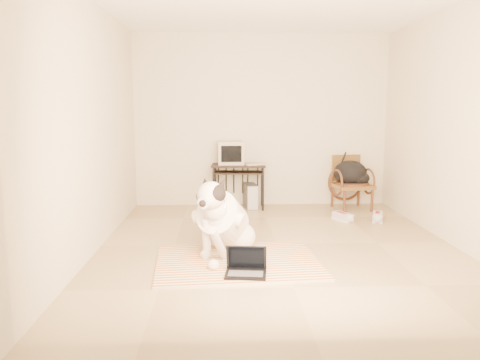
{
  "coord_description": "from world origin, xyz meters",
  "views": [
    {
      "loc": [
        -0.62,
        -5.18,
        1.55
      ],
      "look_at": [
        -0.44,
        -0.44,
        0.82
      ],
      "focal_mm": 35.0,
      "sensor_mm": 36.0,
      "label": 1
    }
  ],
  "objects": [
    {
      "name": "sneaker_left",
      "position": [
        1.05,
        1.1,
        0.05
      ],
      "size": [
        0.26,
        0.34,
        0.11
      ],
      "color": "silver",
      "rests_on": "floor"
    },
    {
      "name": "pc_tower",
      "position": [
        -0.18,
        1.99,
        0.19
      ],
      "size": [
        0.22,
        0.42,
        0.38
      ],
      "color": "#464649",
      "rests_on": "floor"
    },
    {
      "name": "wall_front",
      "position": [
        0.0,
        -2.25,
        1.35
      ],
      "size": [
        4.5,
        0.0,
        4.5
      ],
      "primitive_type": "plane",
      "rotation": [
        -1.57,
        0.0,
        0.0
      ],
      "color": "beige",
      "rests_on": "floor"
    },
    {
      "name": "floor",
      "position": [
        0.0,
        0.0,
        0.0
      ],
      "size": [
        4.5,
        4.5,
        0.0
      ],
      "primitive_type": "plane",
      "color": "tan",
      "rests_on": "ground"
    },
    {
      "name": "wall_left",
      "position": [
        -2.0,
        0.0,
        1.35
      ],
      "size": [
        0.0,
        4.5,
        4.5
      ],
      "primitive_type": "plane",
      "rotation": [
        1.57,
        0.0,
        1.57
      ],
      "color": "beige",
      "rests_on": "floor"
    },
    {
      "name": "backpack",
      "position": [
        1.37,
        1.85,
        0.55
      ],
      "size": [
        0.54,
        0.42,
        0.38
      ],
      "color": "black",
      "rests_on": "rattan_chair"
    },
    {
      "name": "wall_right",
      "position": [
        2.0,
        0.0,
        1.35
      ],
      "size": [
        0.0,
        4.5,
        4.5
      ],
      "primitive_type": "plane",
      "rotation": [
        1.57,
        0.0,
        -1.57
      ],
      "color": "beige",
      "rests_on": "floor"
    },
    {
      "name": "rattan_chair",
      "position": [
        1.37,
        1.88,
        0.41
      ],
      "size": [
        0.63,
        0.61,
        0.82
      ],
      "color": "brown",
      "rests_on": "floor"
    },
    {
      "name": "crt_monitor",
      "position": [
        -0.49,
        2.04,
        0.86
      ],
      "size": [
        0.4,
        0.39,
        0.35
      ],
      "color": "#B8AB90",
      "rests_on": "computer_desk"
    },
    {
      "name": "wall_back",
      "position": [
        0.0,
        2.25,
        1.35
      ],
      "size": [
        4.5,
        0.0,
        4.5
      ],
      "primitive_type": "plane",
      "rotation": [
        1.57,
        0.0,
        0.0
      ],
      "color": "beige",
      "rests_on": "floor"
    },
    {
      "name": "computer_desk",
      "position": [
        -0.37,
        1.98,
        0.59
      ],
      "size": [
        0.85,
        0.5,
        0.69
      ],
      "color": "black",
      "rests_on": "floor"
    },
    {
      "name": "laptop",
      "position": [
        -0.4,
        -1.02,
        0.08
      ],
      "size": [
        0.41,
        0.31,
        0.26
      ],
      "color": "black",
      "rests_on": "rug"
    },
    {
      "name": "rug",
      "position": [
        -0.47,
        -0.64,
        0.01
      ],
      "size": [
        1.72,
        1.37,
        0.02
      ],
      "color": "#C34E1F",
      "rests_on": "floor"
    },
    {
      "name": "desk_keyboard",
      "position": [
        -0.1,
        1.91,
        0.7
      ],
      "size": [
        0.37,
        0.24,
        0.02
      ],
      "primitive_type": "cube",
      "rotation": [
        0.0,
        0.0,
        0.35
      ],
      "color": "#B8AB90",
      "rests_on": "computer_desk"
    },
    {
      "name": "dog",
      "position": [
        -0.61,
        -0.33,
        0.36
      ],
      "size": [
        0.68,
        1.22,
        0.9
      ],
      "color": "silver",
      "rests_on": "rug"
    },
    {
      "name": "sneaker_right",
      "position": [
        1.53,
        1.07,
        0.05
      ],
      "size": [
        0.23,
        0.35,
        0.12
      ],
      "color": "silver",
      "rests_on": "floor"
    }
  ]
}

